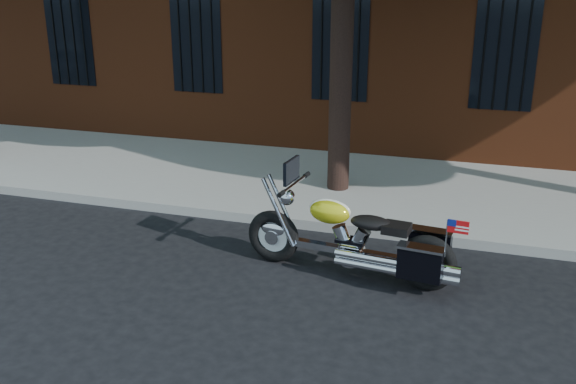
% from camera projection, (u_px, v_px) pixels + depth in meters
% --- Properties ---
extents(ground, '(120.00, 120.00, 0.00)m').
position_uv_depth(ground, '(251.00, 263.00, 8.42)').
color(ground, black).
rests_on(ground, ground).
extents(curb, '(40.00, 0.16, 0.15)m').
position_uv_depth(curb, '(283.00, 221.00, 9.64)').
color(curb, gray).
rests_on(curb, ground).
extents(sidewalk, '(40.00, 3.60, 0.15)m').
position_uv_depth(sidewalk, '(315.00, 182.00, 11.33)').
color(sidewalk, gray).
rests_on(sidewalk, ground).
extents(motorcycle, '(2.80, 0.99, 1.43)m').
position_uv_depth(motorcycle, '(358.00, 242.00, 7.88)').
color(motorcycle, black).
rests_on(motorcycle, ground).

